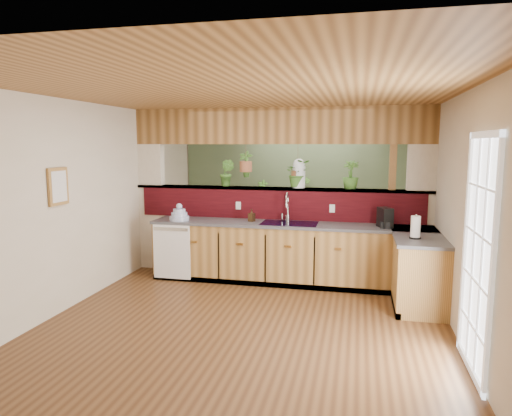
% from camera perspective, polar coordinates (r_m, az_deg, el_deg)
% --- Properties ---
extents(ground, '(4.60, 7.00, 0.01)m').
position_cam_1_polar(ground, '(6.05, 0.30, -11.81)').
color(ground, '#533319').
rests_on(ground, ground).
extents(ceiling, '(4.60, 7.00, 0.01)m').
position_cam_1_polar(ceiling, '(5.72, 0.32, 13.49)').
color(ceiling, brown).
rests_on(ceiling, ground).
extents(wall_back, '(4.60, 0.02, 2.60)m').
position_cam_1_polar(wall_back, '(9.18, 5.05, 3.26)').
color(wall_back, beige).
rests_on(wall_back, ground).
extents(wall_front, '(4.60, 0.02, 2.60)m').
position_cam_1_polar(wall_front, '(2.52, -17.47, -9.73)').
color(wall_front, beige).
rests_on(wall_front, ground).
extents(wall_left, '(0.02, 7.00, 2.60)m').
position_cam_1_polar(wall_left, '(6.63, -19.49, 1.03)').
color(wall_left, beige).
rests_on(wall_left, ground).
extents(wall_right, '(0.02, 7.00, 2.60)m').
position_cam_1_polar(wall_right, '(5.71, 23.45, -0.23)').
color(wall_right, beige).
rests_on(wall_right, ground).
extents(pass_through_partition, '(4.60, 0.21, 2.60)m').
position_cam_1_polar(pass_through_partition, '(7.07, 2.91, 0.98)').
color(pass_through_partition, beige).
rests_on(pass_through_partition, ground).
extents(pass_through_ledge, '(4.60, 0.21, 0.04)m').
position_cam_1_polar(pass_through_ledge, '(7.05, 2.69, 2.44)').
color(pass_through_ledge, brown).
rests_on(pass_through_ledge, ground).
extents(header_beam, '(4.60, 0.15, 0.55)m').
position_cam_1_polar(header_beam, '(7.03, 2.74, 10.21)').
color(header_beam, brown).
rests_on(header_beam, ground).
extents(sage_backwall, '(4.55, 0.02, 2.55)m').
position_cam_1_polar(sage_backwall, '(9.16, 5.04, 3.25)').
color(sage_backwall, '#536847').
rests_on(sage_backwall, ground).
extents(countertop, '(4.14, 1.52, 0.90)m').
position_cam_1_polar(countertop, '(6.64, 9.06, -6.08)').
color(countertop, olive).
rests_on(countertop, ground).
extents(dishwasher, '(0.58, 0.03, 0.82)m').
position_cam_1_polar(dishwasher, '(6.97, -10.50, -5.37)').
color(dishwasher, white).
rests_on(dishwasher, ground).
extents(navy_sink, '(0.82, 0.50, 0.18)m').
position_cam_1_polar(navy_sink, '(6.72, 4.19, -2.58)').
color(navy_sink, black).
rests_on(navy_sink, countertop).
extents(french_door, '(0.06, 1.02, 2.16)m').
position_cam_1_polar(french_door, '(4.50, 25.91, -5.68)').
color(french_door, white).
rests_on(french_door, ground).
extents(framed_print, '(0.04, 0.35, 0.45)m').
position_cam_1_polar(framed_print, '(5.93, -23.48, 2.48)').
color(framed_print, olive).
rests_on(framed_print, wall_left).
extents(faucet, '(0.19, 0.19, 0.44)m').
position_cam_1_polar(faucet, '(6.84, 3.90, 0.29)').
color(faucet, '#B7B7B2').
rests_on(faucet, countertop).
extents(dish_stack, '(0.30, 0.30, 0.26)m').
position_cam_1_polar(dish_stack, '(7.03, -9.56, -0.88)').
color(dish_stack, '#A8B5D9').
rests_on(dish_stack, countertop).
extents(soap_dispenser, '(0.11, 0.11, 0.19)m').
position_cam_1_polar(soap_dispenser, '(6.83, -0.55, -0.93)').
color(soap_dispenser, '#372514').
rests_on(soap_dispenser, countertop).
extents(coffee_maker, '(0.15, 0.25, 0.28)m').
position_cam_1_polar(coffee_maker, '(6.58, 15.83, -1.26)').
color(coffee_maker, black).
rests_on(coffee_maker, countertop).
extents(paper_towel, '(0.14, 0.14, 0.30)m').
position_cam_1_polar(paper_towel, '(5.93, 19.31, -2.33)').
color(paper_towel, black).
rests_on(paper_towel, countertop).
extents(glass_jar, '(0.20, 0.20, 0.44)m').
position_cam_1_polar(glass_jar, '(6.98, 5.37, 4.35)').
color(glass_jar, silver).
rests_on(glass_jar, pass_through_ledge).
extents(ledge_plant_left, '(0.26, 0.23, 0.42)m').
position_cam_1_polar(ledge_plant_left, '(7.22, -3.65, 4.40)').
color(ledge_plant_left, '#376523').
rests_on(ledge_plant_left, pass_through_ledge).
extents(ledge_plant_right, '(0.25, 0.25, 0.42)m').
position_cam_1_polar(ledge_plant_right, '(6.93, 11.74, 4.10)').
color(ledge_plant_right, '#376523').
rests_on(ledge_plant_right, pass_through_ledge).
extents(hanging_plant_a, '(0.23, 0.19, 0.54)m').
position_cam_1_polar(hanging_plant_a, '(7.13, -1.28, 6.56)').
color(hanging_plant_a, brown).
rests_on(hanging_plant_a, header_beam).
extents(hanging_plant_b, '(0.46, 0.43, 0.56)m').
position_cam_1_polar(hanging_plant_b, '(6.98, 5.25, 5.81)').
color(hanging_plant_b, brown).
rests_on(hanging_plant_b, header_beam).
extents(shelving_console, '(1.39, 0.88, 0.91)m').
position_cam_1_polar(shelving_console, '(9.05, 3.90, -1.90)').
color(shelving_console, black).
rests_on(shelving_console, ground).
extents(shelf_plant_a, '(0.22, 0.15, 0.40)m').
position_cam_1_polar(shelf_plant_a, '(9.05, 0.87, 2.28)').
color(shelf_plant_a, '#376523').
rests_on(shelf_plant_a, shelving_console).
extents(shelf_plant_b, '(0.28, 0.28, 0.46)m').
position_cam_1_polar(shelf_plant_b, '(8.92, 6.00, 2.35)').
color(shelf_plant_b, '#376523').
rests_on(shelf_plant_b, shelving_console).
extents(floor_plant, '(0.72, 0.66, 0.67)m').
position_cam_1_polar(floor_plant, '(8.10, 10.68, -4.38)').
color(floor_plant, '#376523').
rests_on(floor_plant, ground).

